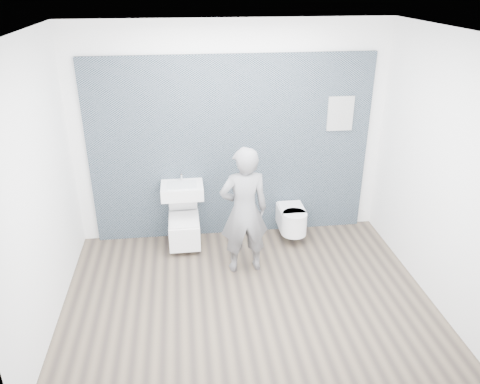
{
  "coord_description": "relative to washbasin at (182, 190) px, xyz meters",
  "views": [
    {
      "loc": [
        -0.61,
        -4.18,
        3.25
      ],
      "look_at": [
        0.0,
        0.6,
        1.0
      ],
      "focal_mm": 35.0,
      "sensor_mm": 36.0,
      "label": 1
    }
  ],
  "objects": [
    {
      "name": "toilet_rounded",
      "position": [
        1.43,
        -0.09,
        -0.47
      ],
      "size": [
        0.34,
        0.57,
        0.31
      ],
      "color": "white",
      "rests_on": "ground"
    },
    {
      "name": "toilet_square",
      "position": [
        0.0,
        -0.08,
        -0.51
      ],
      "size": [
        0.39,
        0.56,
        0.73
      ],
      "color": "white",
      "rests_on": "ground"
    },
    {
      "name": "washbasin",
      "position": [
        0.0,
        0.0,
        0.0
      ],
      "size": [
        0.53,
        0.4,
        0.4
      ],
      "color": "white",
      "rests_on": "ground"
    },
    {
      "name": "ground",
      "position": [
        0.66,
        -1.24,
        -0.77
      ],
      "size": [
        4.0,
        4.0,
        0.0
      ],
      "primitive_type": "plane",
      "color": "brown",
      "rests_on": "ground"
    },
    {
      "name": "info_placard",
      "position": [
        2.05,
        0.18,
        -0.77
      ],
      "size": [
        0.33,
        0.03,
        0.44
      ],
      "primitive_type": "cube",
      "color": "silver",
      "rests_on": "ground"
    },
    {
      "name": "tile_wall",
      "position": [
        0.66,
        0.23,
        -0.77
      ],
      "size": [
        3.6,
        0.06,
        2.4
      ],
      "primitive_type": "cube",
      "color": "black",
      "rests_on": "ground"
    },
    {
      "name": "visitor",
      "position": [
        0.7,
        -0.69,
        0.01
      ],
      "size": [
        0.6,
        0.42,
        1.56
      ],
      "primitive_type": "imported",
      "rotation": [
        0.0,
        0.0,
        3.22
      ],
      "color": "slate",
      "rests_on": "ground"
    },
    {
      "name": "room_shell",
      "position": [
        0.66,
        -1.24,
        0.97
      ],
      "size": [
        4.0,
        4.0,
        4.0
      ],
      "color": "white",
      "rests_on": "ground"
    }
  ]
}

